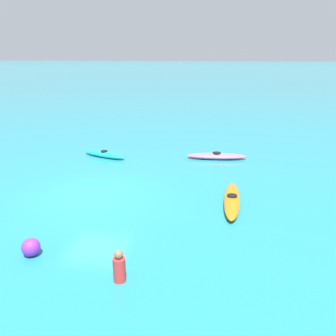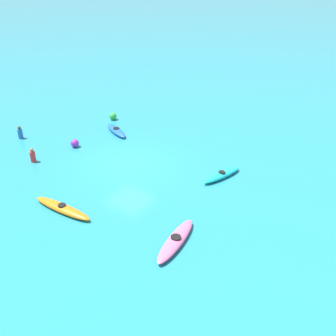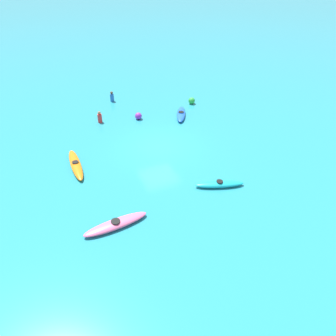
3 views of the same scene
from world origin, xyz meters
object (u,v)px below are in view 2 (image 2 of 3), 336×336
object	(u,v)px
kayak_pink	(176,240)
buoy_purple	(75,143)
kayak_orange	(62,208)
kayak_cyan	(222,175)
person_near_shore	(33,156)
person_by_kayaks	(20,133)
buoy_green	(113,116)
kayak_blue	(116,131)

from	to	relation	value
kayak_pink	buoy_purple	xyz separation A→B (m)	(10.48, -4.83, 0.10)
buoy_purple	kayak_orange	bearing A→B (deg)	129.08
kayak_cyan	buoy_purple	bearing A→B (deg)	8.04
buoy_purple	person_near_shore	xyz separation A→B (m)	(0.67, 2.84, 0.12)
kayak_cyan	person_by_kayaks	bearing A→B (deg)	9.48
buoy_green	kayak_cyan	bearing A→B (deg)	161.02
kayak_cyan	kayak_orange	distance (m)	8.72
kayak_orange	person_by_kayaks	bearing A→B (deg)	-28.52
buoy_purple	kayak_pink	bearing A→B (deg)	155.25
kayak_orange	buoy_purple	distance (m)	7.28
kayak_blue	person_near_shore	size ratio (longest dim) A/B	3.05
buoy_green	buoy_purple	distance (m)	5.14
kayak_blue	person_by_kayaks	size ratio (longest dim) A/B	3.05
kayak_cyan	kayak_blue	size ratio (longest dim) A/B	1.03
kayak_blue	person_near_shore	xyz separation A→B (m)	(1.50, 6.07, 0.22)
person_near_shore	person_by_kayaks	bearing A→B (deg)	-29.08
kayak_orange	person_by_kayaks	xyz separation A→B (m)	(8.68, -4.72, 0.22)
buoy_green	buoy_purple	world-z (taller)	buoy_green
buoy_purple	person_by_kayaks	size ratio (longest dim) A/B	0.60
kayak_cyan	person_by_kayaks	world-z (taller)	person_by_kayaks
kayak_blue	buoy_purple	world-z (taller)	buoy_purple
kayak_pink	buoy_purple	size ratio (longest dim) A/B	6.27
kayak_cyan	person_near_shore	distance (m)	11.25
kayak_orange	person_by_kayaks	world-z (taller)	person_by_kayaks
kayak_cyan	buoy_green	size ratio (longest dim) A/B	5.07
kayak_orange	kayak_blue	world-z (taller)	same
kayak_blue	buoy_green	xyz separation A→B (m)	(1.77, -1.83, 0.11)
person_by_kayaks	kayak_pink	bearing A→B (deg)	165.02
kayak_blue	person_by_kayaks	distance (m)	6.45
kayak_cyan	kayak_blue	xyz separation A→B (m)	(8.93, -1.85, 0.00)
buoy_green	person_near_shore	world-z (taller)	person_near_shore
kayak_pink	person_near_shore	bearing A→B (deg)	-10.15
buoy_green	person_by_kayaks	size ratio (longest dim) A/B	0.62
kayak_pink	buoy_purple	bearing A→B (deg)	-24.75
kayak_pink	person_by_kayaks	bearing A→B (deg)	-14.98
buoy_green	buoy_purple	xyz separation A→B (m)	(-0.94, 5.06, -0.01)
kayak_blue	kayak_pink	size ratio (longest dim) A/B	0.82
kayak_cyan	buoy_green	bearing A→B (deg)	-18.98
kayak_pink	buoy_purple	distance (m)	11.54
kayak_blue	person_by_kayaks	xyz separation A→B (m)	(4.92, 4.16, 0.22)
kayak_blue	kayak_pink	world-z (taller)	same
kayak_pink	person_by_kayaks	distance (m)	15.09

